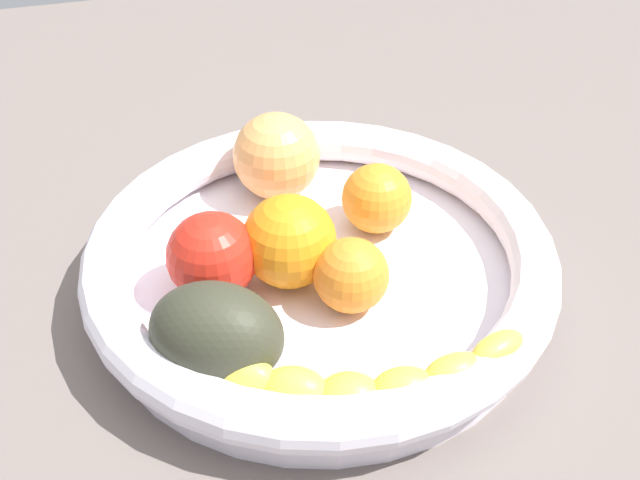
# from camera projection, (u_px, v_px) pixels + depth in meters

# --- Properties ---
(kitchen_counter) EXTENTS (1.20, 1.20, 0.03)m
(kitchen_counter) POSITION_uv_depth(u_px,v_px,m) (320.00, 304.00, 0.60)
(kitchen_counter) COLOR #6A5F59
(kitchen_counter) RESTS_ON ground
(fruit_bowl) EXTENTS (0.34, 0.34, 0.05)m
(fruit_bowl) POSITION_uv_depth(u_px,v_px,m) (320.00, 262.00, 0.58)
(fruit_bowl) COLOR white
(fruit_bowl) RESTS_ON kitchen_counter
(banana_draped_left) EXTENTS (0.22, 0.10, 0.04)m
(banana_draped_left) POSITION_uv_depth(u_px,v_px,m) (349.00, 380.00, 0.47)
(banana_draped_left) COLOR yellow
(banana_draped_left) RESTS_ON fruit_bowl
(orange_front) EXTENTS (0.05, 0.05, 0.05)m
(orange_front) POSITION_uv_depth(u_px,v_px,m) (351.00, 275.00, 0.54)
(orange_front) COLOR orange
(orange_front) RESTS_ON fruit_bowl
(orange_mid_left) EXTENTS (0.07, 0.07, 0.07)m
(orange_mid_left) POSITION_uv_depth(u_px,v_px,m) (289.00, 241.00, 0.56)
(orange_mid_left) COLOR orange
(orange_mid_left) RESTS_ON fruit_bowl
(orange_mid_right) EXTENTS (0.05, 0.05, 0.05)m
(orange_mid_right) POSITION_uv_depth(u_px,v_px,m) (377.00, 198.00, 0.61)
(orange_mid_right) COLOR orange
(orange_mid_right) RESTS_ON fruit_bowl
(avocado_dark) EXTENTS (0.11, 0.10, 0.07)m
(avocado_dark) POSITION_uv_depth(u_px,v_px,m) (216.00, 333.00, 0.49)
(avocado_dark) COLOR #363828
(avocado_dark) RESTS_ON fruit_bowl
(tomato_red) EXTENTS (0.06, 0.06, 0.06)m
(tomato_red) POSITION_uv_depth(u_px,v_px,m) (211.00, 255.00, 0.55)
(tomato_red) COLOR red
(tomato_red) RESTS_ON fruit_bowl
(peach_blush) EXTENTS (0.07, 0.07, 0.07)m
(peach_blush) POSITION_uv_depth(u_px,v_px,m) (276.00, 156.00, 0.64)
(peach_blush) COLOR #F8A65A
(peach_blush) RESTS_ON fruit_bowl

